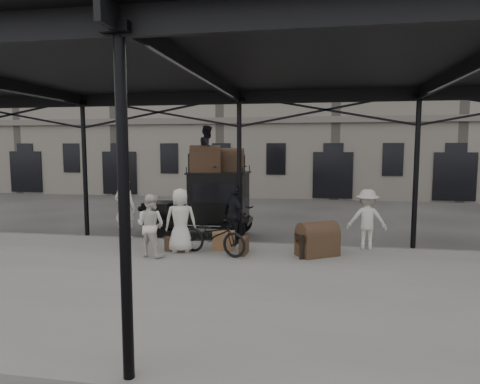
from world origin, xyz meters
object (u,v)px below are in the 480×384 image
object	(u,v)px
taxi	(210,201)
bicycle	(214,235)
porter_official	(234,215)
steamer_trunk_platform	(317,241)
porter_left	(125,208)
steamer_trunk_roof_near	(205,161)

from	to	relation	value
taxi	bicycle	xyz separation A→B (m)	(0.81, -2.87, -0.54)
porter_official	steamer_trunk_platform	xyz separation A→B (m)	(2.44, -1.11, -0.47)
taxi	bicycle	world-z (taller)	taxi
steamer_trunk_platform	porter_official	bearing A→B (deg)	122.18
taxi	porter_left	bearing A→B (deg)	-149.14
porter_left	steamer_trunk_roof_near	bearing A→B (deg)	-146.21
steamer_trunk_platform	bicycle	bearing A→B (deg)	153.94
taxi	steamer_trunk_platform	distance (m)	4.40
taxi	steamer_trunk_roof_near	size ratio (longest dim) A/B	3.67
taxi	porter_official	bearing A→B (deg)	-52.12
porter_left	steamer_trunk_roof_near	distance (m)	2.94
steamer_trunk_platform	taxi	bearing A→B (deg)	111.13
porter_left	steamer_trunk_platform	world-z (taller)	porter_left
taxi	porter_left	world-z (taller)	taxi
porter_left	steamer_trunk_platform	bearing A→B (deg)	176.13
porter_official	steamer_trunk_platform	world-z (taller)	porter_official
steamer_trunk_roof_near	steamer_trunk_platform	distance (m)	4.73
bicycle	steamer_trunk_roof_near	world-z (taller)	steamer_trunk_roof_near
porter_official	steamer_trunk_roof_near	distance (m)	2.27
porter_official	steamer_trunk_platform	distance (m)	2.72
steamer_trunk_roof_near	bicycle	bearing A→B (deg)	-83.53
taxi	steamer_trunk_roof_near	world-z (taller)	steamer_trunk_roof_near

